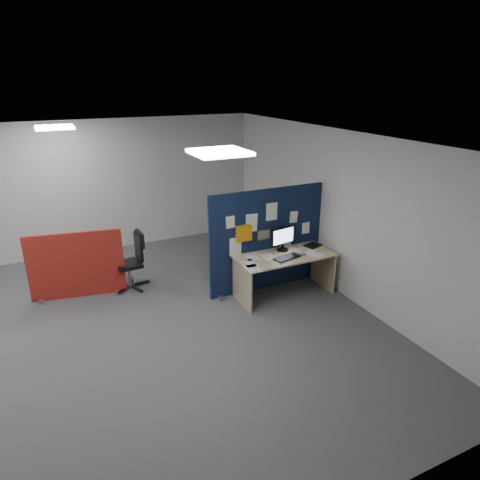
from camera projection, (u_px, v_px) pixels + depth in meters
name	position (u px, v px, depth m)	size (l,w,h in m)	color
floor	(57.00, 351.00, 5.75)	(9.00, 9.00, 0.00)	#56595F
ceiling	(20.00, 149.00, 4.79)	(9.00, 7.00, 0.02)	white
wall_back	(34.00, 194.00, 8.22)	(9.00, 0.02, 2.70)	silver
wall_right	(336.00, 213.00, 7.08)	(0.02, 7.00, 2.70)	silver
ceiling_lights	(50.00, 142.00, 5.49)	(4.10, 4.10, 0.04)	white
navy_divider	(267.00, 240.00, 7.22)	(2.14, 0.30, 1.76)	#0E1735
main_desk	(283.00, 264.00, 7.08)	(1.62, 0.72, 0.73)	tan
monitor_main	(283.00, 238.00, 7.10)	(0.46, 0.19, 0.40)	black
keyboard	(287.00, 258.00, 6.86)	(0.45, 0.18, 0.03)	black
mouse	(302.00, 254.00, 6.98)	(0.10, 0.06, 0.03)	gray
paper_tray	(313.00, 245.00, 7.37)	(0.28, 0.22, 0.01)	black
red_divider	(77.00, 266.00, 7.01)	(1.50, 0.31, 1.13)	maroon
office_chair	(134.00, 257.00, 7.36)	(0.63, 0.65, 0.98)	black
desk_papers	(271.00, 258.00, 6.89)	(1.43, 0.81, 0.00)	white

